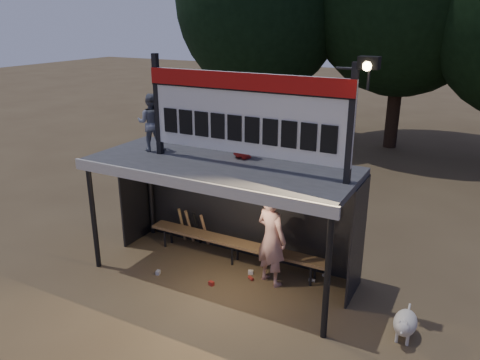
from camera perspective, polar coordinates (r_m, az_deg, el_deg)
name	(u,v)px	position (r m, az deg, el deg)	size (l,w,h in m)	color
ground	(222,274)	(9.50, -2.24, -11.41)	(80.00, 80.00, 0.00)	#4E3D27
player	(272,238)	(8.83, 3.87, -7.12)	(0.68, 0.44, 1.86)	silver
child_a	(151,123)	(9.39, -10.76, 6.90)	(0.55, 0.43, 1.14)	slate
child_b	(243,134)	(8.74, 0.31, 5.68)	(0.46, 0.30, 0.94)	#B01F1B
dugout_shelter	(227,183)	(8.91, -1.61, -0.42)	(5.10, 2.08, 2.32)	#3A3A3D
scoreboard_assembly	(247,111)	(8.04, 0.90, 8.36)	(4.10, 0.27, 1.99)	black
bench	(235,244)	(9.71, -0.63, -7.75)	(4.00, 0.35, 0.48)	olive
dog	(405,324)	(8.13, 19.47, -16.17)	(0.36, 0.81, 0.49)	silver
bats	(193,227)	(10.48, -5.72, -5.74)	(0.68, 0.35, 0.84)	olive
litter	(250,277)	(9.34, 1.20, -11.71)	(3.08, 1.62, 0.08)	#B0271E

